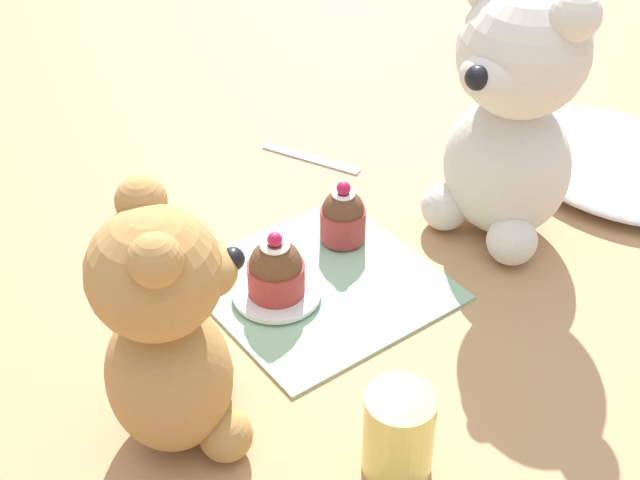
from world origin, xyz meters
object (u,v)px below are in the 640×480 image
at_px(teddy_bear_cream, 512,116).
at_px(cupcake_near_cream_bear, 343,216).
at_px(saucer_plate, 277,293).
at_px(juice_glass, 399,433).
at_px(teddy_bear_tan, 168,334).
at_px(teaspoon, 311,158).
at_px(cupcake_near_tan_bear, 276,270).

height_order(teddy_bear_cream, cupcake_near_cream_bear, teddy_bear_cream).
bearing_deg(saucer_plate, teddy_bear_cream, 80.51).
bearing_deg(juice_glass, saucer_plate, 170.63).
xyz_separation_m(teddy_bear_tan, cupcake_near_cream_bear, (-0.12, 0.26, -0.07)).
xyz_separation_m(teddy_bear_tan, teaspoon, (-0.27, 0.33, -0.10)).
xyz_separation_m(saucer_plate, juice_glass, (0.22, -0.04, 0.03)).
xyz_separation_m(cupcake_near_tan_bear, juice_glass, (0.22, -0.04, 0.00)).
bearing_deg(cupcake_near_cream_bear, teddy_bear_cream, 62.58).
bearing_deg(cupcake_near_tan_bear, teddy_bear_cream, 80.51).
xyz_separation_m(teddy_bear_cream, cupcake_near_cream_bear, (-0.08, -0.15, -0.10)).
bearing_deg(cupcake_near_tan_bear, cupcake_near_cream_bear, 107.78).
bearing_deg(teddy_bear_cream, saucer_plate, -108.56).
height_order(cupcake_near_tan_bear, teaspoon, cupcake_near_tan_bear).
bearing_deg(teddy_bear_tan, teaspoon, -30.71).
bearing_deg(juice_glass, teaspoon, 152.45).
xyz_separation_m(cupcake_near_cream_bear, teaspoon, (-0.15, 0.07, -0.03)).
bearing_deg(teddy_bear_tan, cupcake_near_tan_bear, -41.09).
bearing_deg(teddy_bear_cream, juice_glass, -67.67).
distance_m(teddy_bear_tan, cupcake_near_cream_bear, 0.29).
distance_m(teddy_bear_cream, teddy_bear_tan, 0.41).
distance_m(teddy_bear_cream, saucer_plate, 0.28).
xyz_separation_m(cupcake_near_cream_bear, juice_glass, (0.25, -0.14, 0.01)).
distance_m(cupcake_near_cream_bear, juice_glass, 0.29).
xyz_separation_m(teddy_bear_tan, juice_glass, (0.13, 0.12, -0.07)).
relative_size(teddy_bear_cream, cupcake_near_tan_bear, 4.01).
distance_m(teddy_bear_cream, teaspoon, 0.27).
bearing_deg(teaspoon, juice_glass, 126.92).
distance_m(cupcake_near_cream_bear, cupcake_near_tan_bear, 0.11).
bearing_deg(juice_glass, cupcake_near_cream_bear, 150.66).
distance_m(teddy_bear_tan, teaspoon, 0.43).
bearing_deg(cupcake_near_tan_bear, saucer_plate, 90.00).
distance_m(saucer_plate, cupcake_near_tan_bear, 0.03).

